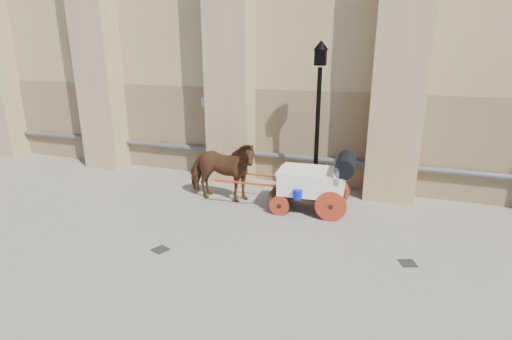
% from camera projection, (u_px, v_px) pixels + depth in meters
% --- Properties ---
extents(ground, '(90.00, 90.00, 0.00)m').
position_uv_depth(ground, '(213.00, 228.00, 9.84)').
color(ground, gray).
rests_on(ground, ground).
extents(horse, '(2.18, 1.08, 1.80)m').
position_uv_depth(horse, '(221.00, 171.00, 11.36)').
color(horse, '#583419').
rests_on(horse, ground).
extents(carriage, '(3.77, 1.39, 1.63)m').
position_uv_depth(carriage, '(317.00, 180.00, 10.60)').
color(carriage, black).
rests_on(carriage, ground).
extents(street_lamp, '(0.42, 0.42, 4.45)m').
position_uv_depth(street_lamp, '(318.00, 118.00, 11.16)').
color(street_lamp, black).
rests_on(street_lamp, ground).
extents(drain_grate_near, '(0.42, 0.42, 0.01)m').
position_uv_depth(drain_grate_near, '(160.00, 250.00, 8.78)').
color(drain_grate_near, black).
rests_on(drain_grate_near, ground).
extents(drain_grate_far, '(0.41, 0.41, 0.01)m').
position_uv_depth(drain_grate_far, '(408.00, 263.00, 8.23)').
color(drain_grate_far, black).
rests_on(drain_grate_far, ground).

